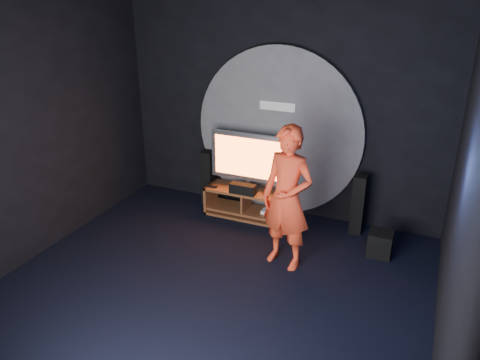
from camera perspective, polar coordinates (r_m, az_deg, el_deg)
name	(u,v)px	position (r m, az deg, el deg)	size (l,w,h in m)	color
floor	(207,294)	(5.70, -4.08, -13.64)	(5.00, 5.00, 0.00)	black
back_wall	(280,103)	(7.09, 4.91, 9.38)	(5.00, 0.04, 3.50)	black
front_wall	(3,285)	(3.12, -26.90, -11.32)	(5.00, 0.04, 3.50)	black
left_wall	(22,127)	(6.39, -25.00, 5.86)	(0.04, 5.00, 3.50)	black
right_wall	(465,193)	(4.37, 25.79, -1.46)	(0.04, 5.00, 3.50)	black
wall_disc_panel	(278,133)	(7.15, 4.64, 5.79)	(2.60, 0.11, 2.60)	#515156
media_console	(247,205)	(7.32, 0.83, -3.02)	(1.28, 0.45, 0.45)	brown
tv	(248,159)	(7.09, 1.01, 2.58)	(1.20, 0.22, 0.88)	#BABAC2
center_speaker	(243,189)	(7.06, 0.33, -1.07)	(0.40, 0.15, 0.15)	black
remote	(212,186)	(7.32, -3.47, -0.78)	(0.18, 0.05, 0.02)	black
tower_speaker_left	(208,177)	(7.72, -3.91, 0.36)	(0.18, 0.20, 0.90)	black
tower_speaker_right	(358,205)	(6.96, 14.20, -2.92)	(0.18, 0.20, 0.90)	black
subwoofer	(380,244)	(6.59, 16.72, -7.44)	(0.31, 0.31, 0.34)	black
player	(287,198)	(5.81, 5.76, -2.25)	(0.68, 0.45, 1.86)	#F54121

